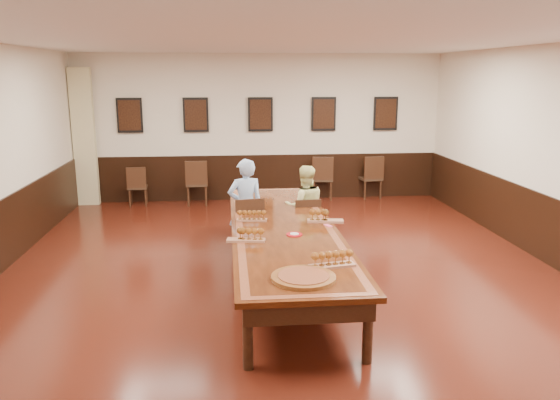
{
  "coord_description": "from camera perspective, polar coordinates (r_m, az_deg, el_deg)",
  "views": [
    {
      "loc": [
        -0.73,
        -7.06,
        2.76
      ],
      "look_at": [
        0.0,
        0.5,
        1.0
      ],
      "focal_mm": 35.0,
      "sensor_mm": 36.0,
      "label": 1
    }
  ],
  "objects": [
    {
      "name": "wall_front",
      "position": [
        2.47,
        12.89,
        -15.27
      ],
      "size": [
        8.0,
        0.02,
        3.2
      ],
      "primitive_type": "cube",
      "color": "beige",
      "rests_on": "floor"
    },
    {
      "name": "pink_phone",
      "position": [
        7.42,
        5.03,
        -2.68
      ],
      "size": [
        0.11,
        0.14,
        0.01
      ],
      "primitive_type": "cube",
      "rotation": [
        0.0,
        0.0,
        0.44
      ],
      "color": "#FD547C",
      "rests_on": "conference_table"
    },
    {
      "name": "floor",
      "position": [
        7.62,
        0.37,
        -8.27
      ],
      "size": [
        8.0,
        10.0,
        0.02
      ],
      "primitive_type": "cube",
      "color": "black",
      "rests_on": "ground"
    },
    {
      "name": "spare_chair_a",
      "position": [
        12.08,
        -14.66,
        1.46
      ],
      "size": [
        0.43,
        0.46,
        0.85
      ],
      "primitive_type": null,
      "rotation": [
        0.0,
        0.0,
        3.21
      ],
      "color": "#322216",
      "rests_on": "floor"
    },
    {
      "name": "chair_woman",
      "position": [
        8.7,
        2.69,
        -2.49
      ],
      "size": [
        0.43,
        0.47,
        0.87
      ],
      "primitive_type": null,
      "rotation": [
        0.0,
        0.0,
        3.2
      ],
      "color": "#322216",
      "rests_on": "floor"
    },
    {
      "name": "spare_chair_c",
      "position": [
        12.3,
        4.48,
        2.37
      ],
      "size": [
        0.54,
        0.57,
        0.99
      ],
      "primitive_type": null,
      "rotation": [
        0.0,
        0.0,
        2.97
      ],
      "color": "#322216",
      "rests_on": "floor"
    },
    {
      "name": "red_plate_grp",
      "position": [
        6.96,
        1.51,
        -3.64
      ],
      "size": [
        0.2,
        0.2,
        0.03
      ],
      "color": "#B50C14",
      "rests_on": "conference_table"
    },
    {
      "name": "spare_chair_b",
      "position": [
        11.88,
        -8.68,
        1.86
      ],
      "size": [
        0.47,
        0.51,
        0.98
      ],
      "primitive_type": null,
      "rotation": [
        0.0,
        0.0,
        3.17
      ],
      "color": "#322216",
      "rests_on": "floor"
    },
    {
      "name": "wall_back",
      "position": [
        12.15,
        -2.07,
        7.54
      ],
      "size": [
        8.0,
        0.02,
        3.2
      ],
      "primitive_type": "cube",
      "color": "beige",
      "rests_on": "floor"
    },
    {
      "name": "chair_man",
      "position": [
        8.42,
        -3.44,
        -2.74
      ],
      "size": [
        0.52,
        0.56,
        0.94
      ],
      "primitive_type": null,
      "rotation": [
        0.0,
        0.0,
        3.33
      ],
      "color": "#322216",
      "rests_on": "floor"
    },
    {
      "name": "carved_platter",
      "position": [
        5.51,
        2.47,
        -8.09
      ],
      "size": [
        0.7,
        0.7,
        0.05
      ],
      "color": "#5D2F12",
      "rests_on": "conference_table"
    },
    {
      "name": "flight_b",
      "position": [
        7.58,
        4.48,
        -1.69
      ],
      "size": [
        0.51,
        0.21,
        0.19
      ],
      "color": "brown",
      "rests_on": "conference_table"
    },
    {
      "name": "person_woman",
      "position": [
        8.72,
        2.59,
        -0.78
      ],
      "size": [
        0.71,
        0.57,
        1.36
      ],
      "primitive_type": "imported",
      "rotation": [
        0.0,
        0.0,
        3.2
      ],
      "color": "#EEED95",
      "rests_on": "floor"
    },
    {
      "name": "curtain",
      "position": [
        12.33,
        -19.78,
        6.17
      ],
      "size": [
        0.45,
        0.18,
        2.9
      ],
      "primitive_type": "cube",
      "color": "#C9C08A",
      "rests_on": "floor"
    },
    {
      "name": "ceiling",
      "position": [
        7.12,
        0.4,
        16.67
      ],
      "size": [
        8.0,
        10.0,
        0.02
      ],
      "primitive_type": "cube",
      "color": "white",
      "rests_on": "floor"
    },
    {
      "name": "flight_a",
      "position": [
        7.63,
        -2.97,
        -1.68
      ],
      "size": [
        0.43,
        0.17,
        0.16
      ],
      "color": "brown",
      "rests_on": "conference_table"
    },
    {
      "name": "flight_d",
      "position": [
        5.85,
        5.48,
        -6.21
      ],
      "size": [
        0.52,
        0.24,
        0.19
      ],
      "color": "brown",
      "rests_on": "conference_table"
    },
    {
      "name": "flight_c",
      "position": [
        6.71,
        -3.43,
        -3.68
      ],
      "size": [
        0.49,
        0.22,
        0.18
      ],
      "color": "brown",
      "rests_on": "conference_table"
    },
    {
      "name": "spare_chair_d",
      "position": [
        12.54,
        9.39,
        2.41
      ],
      "size": [
        0.52,
        0.55,
        0.98
      ],
      "primitive_type": null,
      "rotation": [
        0.0,
        0.0,
        3.27
      ],
      "color": "#322216",
      "rests_on": "floor"
    },
    {
      "name": "conference_table",
      "position": [
        7.42,
        0.37,
        -3.79
      ],
      "size": [
        1.4,
        5.0,
        0.76
      ],
      "color": "#321408",
      "rests_on": "floor"
    },
    {
      "name": "person_man",
      "position": [
        8.45,
        -3.62,
        -0.73
      ],
      "size": [
        0.61,
        0.46,
        1.51
      ],
      "primitive_type": "imported",
      "rotation": [
        0.0,
        0.0,
        3.33
      ],
      "color": "#518ACB",
      "rests_on": "floor"
    },
    {
      "name": "posters",
      "position": [
        12.05,
        -2.06,
        8.93
      ],
      "size": [
        6.14,
        0.04,
        0.74
      ],
      "color": "black",
      "rests_on": "wall_back"
    },
    {
      "name": "wainscoting",
      "position": [
        7.45,
        0.37,
        -4.61
      ],
      "size": [
        8.0,
        10.0,
        1.0
      ],
      "color": "black",
      "rests_on": "floor"
    }
  ]
}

